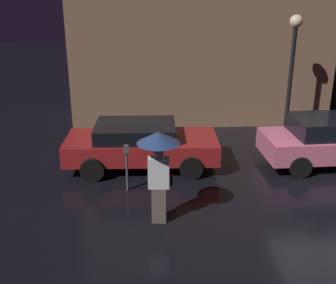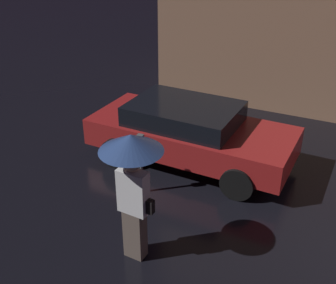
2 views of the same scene
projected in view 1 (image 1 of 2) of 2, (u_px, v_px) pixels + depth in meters
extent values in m
plane|color=black|center=(331.00, 185.00, 11.28)|extent=(60.00, 60.00, 0.00)
cube|color=#8C664C|center=(200.00, 11.00, 15.76)|extent=(9.61, 3.00, 8.23)
cube|color=maroon|center=(142.00, 147.00, 12.23)|extent=(4.40, 1.95, 0.58)
cube|color=black|center=(135.00, 131.00, 12.05)|extent=(2.31, 1.67, 0.41)
cylinder|color=black|center=(185.00, 144.00, 13.26)|extent=(0.66, 0.22, 0.66)
cylinder|color=black|center=(191.00, 168.00, 11.55)|extent=(0.66, 0.22, 0.66)
cylinder|color=black|center=(99.00, 146.00, 13.12)|extent=(0.66, 0.22, 0.66)
cylinder|color=black|center=(92.00, 170.00, 11.41)|extent=(0.66, 0.22, 0.66)
cube|color=#DB6684|center=(334.00, 144.00, 12.41)|extent=(4.24, 1.91, 0.63)
cube|color=black|center=(331.00, 126.00, 12.20)|extent=(2.23, 1.62, 0.51)
cylinder|color=black|center=(281.00, 144.00, 13.27)|extent=(0.62, 0.22, 0.62)
cylinder|color=black|center=(300.00, 167.00, 11.64)|extent=(0.62, 0.22, 0.62)
cube|color=#66564C|center=(159.00, 205.00, 9.42)|extent=(0.33, 0.23, 0.85)
cube|color=white|center=(159.00, 173.00, 9.14)|extent=(0.47, 0.24, 0.71)
sphere|color=tan|center=(158.00, 153.00, 8.97)|extent=(0.23, 0.23, 0.23)
cylinder|color=black|center=(159.00, 161.00, 9.04)|extent=(0.02, 0.02, 0.83)
cone|color=navy|center=(158.00, 138.00, 8.85)|extent=(0.93, 0.93, 0.25)
cube|color=black|center=(170.00, 180.00, 9.22)|extent=(0.17, 0.11, 0.22)
cylinder|color=#4C5154|center=(127.00, 172.00, 10.82)|extent=(0.06, 0.06, 1.04)
cube|color=#4C5154|center=(126.00, 149.00, 10.60)|extent=(0.12, 0.10, 0.22)
cylinder|color=black|center=(290.00, 85.00, 14.14)|extent=(0.14, 0.14, 3.73)
sphere|color=#F9EAB7|center=(296.00, 21.00, 13.41)|extent=(0.42, 0.42, 0.42)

